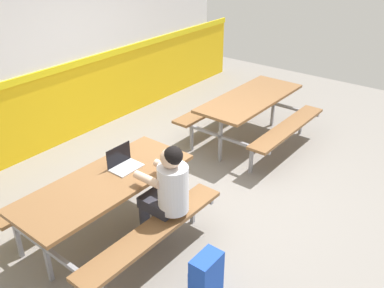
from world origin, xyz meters
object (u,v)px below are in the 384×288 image
(picnic_table_right, at_px, (250,107))
(student_nearer, at_px, (167,190))
(picnic_table_left, at_px, (107,194))
(laptop_silver, at_px, (124,163))
(backpack_dark, at_px, (206,276))

(picnic_table_right, xyz_separation_m, student_nearer, (-2.54, -0.57, 0.13))
(picnic_table_left, height_order, student_nearer, student_nearer)
(laptop_silver, height_order, backpack_dark, laptop_silver)
(picnic_table_right, relative_size, backpack_dark, 4.26)
(student_nearer, height_order, backpack_dark, student_nearer)
(picnic_table_right, bearing_deg, picnic_table_left, -179.87)
(picnic_table_left, distance_m, backpack_dark, 1.29)
(picnic_table_left, relative_size, student_nearer, 1.55)
(picnic_table_left, bearing_deg, laptop_silver, 6.57)
(picnic_table_left, height_order, picnic_table_right, same)
(student_nearer, distance_m, backpack_dark, 0.88)
(picnic_table_left, height_order, backpack_dark, picnic_table_left)
(student_nearer, relative_size, backpack_dark, 2.74)
(student_nearer, height_order, laptop_silver, student_nearer)
(backpack_dark, bearing_deg, laptop_silver, 77.36)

